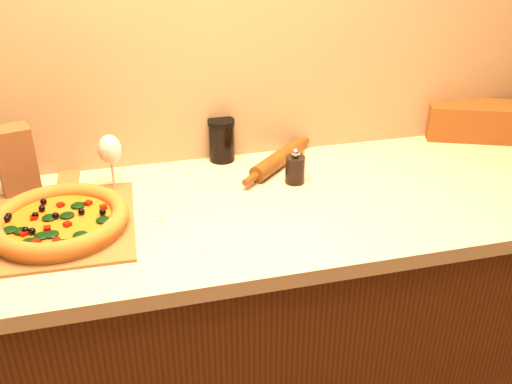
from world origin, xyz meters
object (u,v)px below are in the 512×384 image
pizza_peel (62,222)px  rolling_pin (278,160)px  dark_jar (222,140)px  wine_glass (110,151)px  pepper_grinder (295,169)px  pizza (59,220)px

pizza_peel → rolling_pin: bearing=18.2°
pizza_peel → rolling_pin: (0.63, 0.19, 0.02)m
rolling_pin → dark_jar: 0.19m
wine_glass → pepper_grinder: bearing=-10.4°
pizza → wine_glass: size_ratio=2.10×
pizza → rolling_pin: bearing=19.5°
pepper_grinder → wine_glass: size_ratio=0.66×
wine_glass → rolling_pin: bearing=2.0°
pepper_grinder → rolling_pin: bearing=99.3°
pepper_grinder → rolling_pin: 0.11m
pizza_peel → dark_jar: 0.56m
wine_glass → dark_jar: bearing=18.6°
pizza → dark_jar: (0.48, 0.32, 0.04)m
dark_jar → pizza: bearing=-146.0°
wine_glass → dark_jar: wine_glass is taller
pizza → pepper_grinder: pepper_grinder is taller
rolling_pin → wine_glass: wine_glass is taller
rolling_pin → dark_jar: (-0.16, 0.10, 0.04)m
rolling_pin → wine_glass: (-0.49, -0.02, 0.09)m
pizza → rolling_pin: (0.63, 0.22, -0.00)m
rolling_pin → dark_jar: size_ratio=2.13×
pizza_peel → dark_jar: dark_jar is taller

